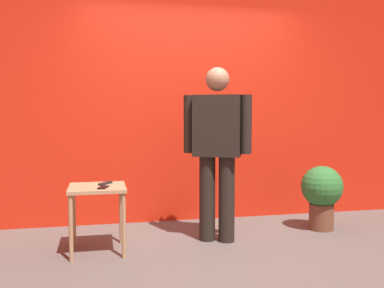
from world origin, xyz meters
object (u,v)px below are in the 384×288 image
(standing_person, at_px, (217,145))
(tv_remote, at_px, (105,183))
(cell_phone, at_px, (103,187))
(potted_plant, at_px, (322,192))
(side_table, at_px, (97,197))

(standing_person, distance_m, tv_remote, 1.12)
(standing_person, relative_size, cell_phone, 11.72)
(cell_phone, bearing_deg, standing_person, 28.23)
(tv_remote, bearing_deg, potted_plant, 38.75)
(side_table, distance_m, potted_plant, 2.36)
(standing_person, height_order, side_table, standing_person)
(side_table, bearing_deg, standing_person, 5.03)
(cell_phone, distance_m, potted_plant, 2.33)
(standing_person, relative_size, side_table, 2.82)
(side_table, xyz_separation_m, cell_phone, (0.05, -0.11, 0.10))
(side_table, height_order, cell_phone, cell_phone)
(standing_person, xyz_separation_m, side_table, (-1.14, -0.10, -0.45))
(side_table, relative_size, potted_plant, 0.87)
(side_table, height_order, tv_remote, tv_remote)
(side_table, xyz_separation_m, tv_remote, (0.07, 0.08, 0.11))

